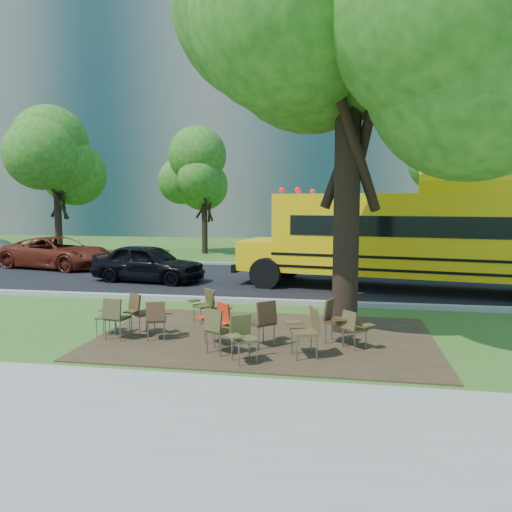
% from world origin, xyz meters
% --- Properties ---
extents(ground, '(160.00, 160.00, 0.00)m').
position_xyz_m(ground, '(0.00, 0.00, 0.00)').
color(ground, '#3A5B1C').
rests_on(ground, ground).
extents(sidewalk, '(60.00, 4.00, 0.04)m').
position_xyz_m(sidewalk, '(0.00, -5.00, 0.02)').
color(sidewalk, gray).
rests_on(sidewalk, ground).
extents(dirt_patch, '(7.00, 4.50, 0.03)m').
position_xyz_m(dirt_patch, '(1.00, -0.50, 0.01)').
color(dirt_patch, '#382819').
rests_on(dirt_patch, ground).
extents(asphalt_road, '(80.00, 8.00, 0.04)m').
position_xyz_m(asphalt_road, '(0.00, 7.00, 0.02)').
color(asphalt_road, black).
rests_on(asphalt_road, ground).
extents(kerb_near, '(80.00, 0.25, 0.14)m').
position_xyz_m(kerb_near, '(0.00, 3.00, 0.07)').
color(kerb_near, gray).
rests_on(kerb_near, ground).
extents(kerb_far, '(80.00, 0.25, 0.14)m').
position_xyz_m(kerb_far, '(0.00, 11.10, 0.07)').
color(kerb_far, gray).
rests_on(kerb_far, ground).
extents(building_main, '(38.00, 16.00, 22.00)m').
position_xyz_m(building_main, '(-8.00, 36.00, 11.00)').
color(building_main, slate).
rests_on(building_main, ground).
extents(bg_tree_0, '(5.20, 5.20, 7.18)m').
position_xyz_m(bg_tree_0, '(-12.00, 13.00, 4.57)').
color(bg_tree_0, black).
rests_on(bg_tree_0, ground).
extents(bg_tree_2, '(4.80, 4.80, 6.62)m').
position_xyz_m(bg_tree_2, '(-5.00, 16.00, 4.21)').
color(bg_tree_2, black).
rests_on(bg_tree_2, ground).
extents(bg_tree_3, '(5.60, 5.60, 7.84)m').
position_xyz_m(bg_tree_3, '(8.00, 14.00, 5.03)').
color(bg_tree_3, black).
rests_on(bg_tree_3, ground).
extents(main_tree, '(7.20, 7.20, 9.78)m').
position_xyz_m(main_tree, '(2.66, 0.32, 6.16)').
color(main_tree, black).
rests_on(main_tree, ground).
extents(school_bus, '(13.06, 4.83, 3.13)m').
position_xyz_m(school_bus, '(6.06, 5.61, 1.81)').
color(school_bus, '#F1B807').
rests_on(school_bus, ground).
extents(chair_0, '(0.64, 0.53, 0.90)m').
position_xyz_m(chair_0, '(-1.99, -1.23, 0.56)').
color(chair_0, '#433A1D').
rests_on(chair_0, ground).
extents(chair_1, '(0.79, 0.62, 0.92)m').
position_xyz_m(chair_1, '(-1.66, -0.76, 0.57)').
color(chair_1, '#463019').
rests_on(chair_1, ground).
extents(chair_2, '(0.58, 0.64, 0.85)m').
position_xyz_m(chair_2, '(-1.16, -1.12, 0.52)').
color(chair_2, '#4F311C').
rests_on(chair_2, ground).
extents(chair_3, '(0.74, 0.58, 0.86)m').
position_xyz_m(chair_3, '(0.16, -1.20, 0.53)').
color(chair_3, red).
rests_on(chair_3, ground).
extents(chair_4, '(0.75, 0.59, 0.89)m').
position_xyz_m(chair_4, '(0.34, -1.82, 0.55)').
color(chair_4, '#43401D').
rests_on(chair_4, ground).
extents(chair_5, '(0.58, 0.72, 0.87)m').
position_xyz_m(chair_5, '(0.85, -2.22, 0.54)').
color(chair_5, brown).
rests_on(chair_5, ground).
extents(chair_6, '(0.72, 0.65, 0.96)m').
position_xyz_m(chair_6, '(1.98, -1.73, 0.59)').
color(chair_6, '#504322').
rests_on(chair_6, ground).
extents(chair_7, '(0.67, 0.53, 0.78)m').
position_xyz_m(chair_7, '(2.84, -1.08, 0.48)').
color(chair_7, '#4E4222').
rests_on(chair_7, ground).
extents(chair_8, '(0.45, 0.50, 0.77)m').
position_xyz_m(chair_8, '(-2.36, -0.88, 0.48)').
color(chair_8, brown).
rests_on(chair_8, ground).
extents(chair_9, '(0.71, 0.56, 0.83)m').
position_xyz_m(chair_9, '(-0.61, 0.51, 0.51)').
color(chair_9, '#443D1D').
rests_on(chair_9, ground).
extents(chair_10, '(0.59, 0.60, 0.90)m').
position_xyz_m(chair_10, '(-0.12, -0.12, 0.56)').
color(chair_10, '#4A4720').
rests_on(chair_10, ground).
extents(chair_11, '(0.65, 0.82, 0.95)m').
position_xyz_m(chair_11, '(1.09, -1.19, 0.59)').
color(chair_11, '#3D2915').
rests_on(chair_11, ground).
extents(chair_12, '(0.56, 0.72, 0.91)m').
position_xyz_m(chair_12, '(2.45, -0.72, 0.56)').
color(chair_12, '#442D18').
rests_on(chair_12, ground).
extents(black_car, '(4.25, 2.19, 1.38)m').
position_xyz_m(black_car, '(-4.26, 6.01, 0.69)').
color(black_car, black).
rests_on(black_car, ground).
extents(bg_car_red, '(5.33, 3.32, 1.38)m').
position_xyz_m(bg_car_red, '(-9.47, 8.76, 0.69)').
color(bg_car_red, '#5B1C0F').
rests_on(bg_car_red, ground).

